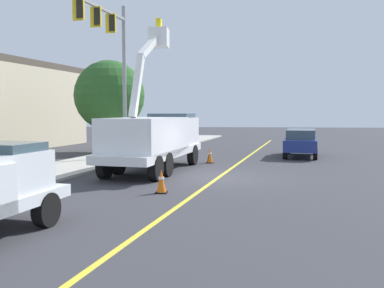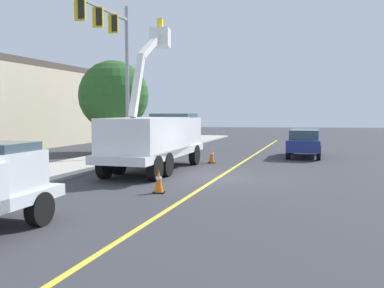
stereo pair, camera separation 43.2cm
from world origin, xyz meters
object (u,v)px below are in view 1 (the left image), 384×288
(utility_bucket_truck, at_px, (155,137))
(passing_minivan, at_px, (301,141))
(traffic_cone_mid_rear, at_px, (210,155))
(traffic_signal_mast, at_px, (111,48))
(traffic_cone_mid_front, at_px, (161,181))

(utility_bucket_truck, bearing_deg, passing_minivan, -47.83)
(passing_minivan, height_order, traffic_cone_mid_rear, passing_minivan)
(passing_minivan, xyz_separation_m, traffic_signal_mast, (-4.33, 10.75, 5.20))
(traffic_cone_mid_rear, height_order, traffic_signal_mast, traffic_signal_mast)
(traffic_cone_mid_front, height_order, traffic_signal_mast, traffic_signal_mast)
(utility_bucket_truck, relative_size, traffic_signal_mast, 0.97)
(utility_bucket_truck, xyz_separation_m, traffic_signal_mast, (2.81, 2.86, 4.56))
(utility_bucket_truck, xyz_separation_m, traffic_cone_mid_front, (-5.64, -1.22, -1.20))
(traffic_signal_mast, bearing_deg, traffic_cone_mid_front, -154.19)
(utility_bucket_truck, distance_m, traffic_signal_mast, 6.07)
(utility_bucket_truck, relative_size, traffic_cone_mid_front, 10.23)
(utility_bucket_truck, relative_size, passing_minivan, 1.68)
(utility_bucket_truck, height_order, traffic_cone_mid_rear, utility_bucket_truck)
(traffic_cone_mid_front, bearing_deg, traffic_cone_mid_rear, -7.72)
(traffic_cone_mid_rear, distance_m, traffic_signal_mast, 7.84)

